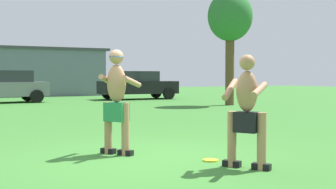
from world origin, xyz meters
TOP-DOWN VIEW (x-y plane):
  - ground_plane at (0.00, 0.00)m, footprint 80.00×80.00m
  - player_with_cap at (-0.26, 0.42)m, footprint 0.76×0.88m
  - player_in_black at (0.98, -1.47)m, footprint 0.73×0.75m
  - frisbee at (0.82, -0.78)m, footprint 0.24×0.24m
  - car_gray_near_post at (-0.30, 16.28)m, footprint 4.42×2.28m
  - car_black_mid_lot at (6.91, 16.41)m, footprint 4.36×2.14m
  - tree_right_field at (8.65, 9.88)m, footprint 2.00×2.00m

SIDE VIEW (x-z plane):
  - ground_plane at x=0.00m, z-range 0.00..0.00m
  - frisbee at x=0.82m, z-range 0.00..0.03m
  - car_gray_near_post at x=-0.30m, z-range 0.03..1.61m
  - car_black_mid_lot at x=6.91m, z-range 0.03..1.61m
  - player_in_black at x=0.98m, z-range 0.03..1.64m
  - player_with_cap at x=-0.26m, z-range 0.09..1.85m
  - tree_right_field at x=8.65m, z-range 1.31..6.41m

